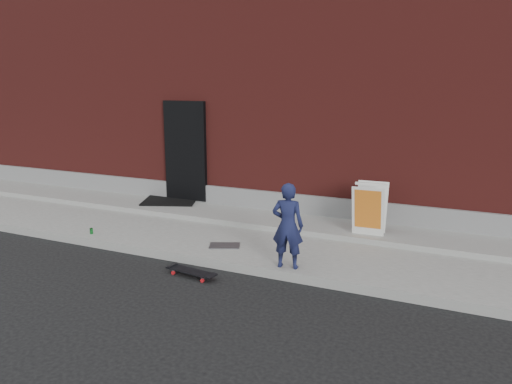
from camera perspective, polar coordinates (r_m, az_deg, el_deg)
The scene contains 10 objects.
ground at distance 8.06m, azimuth -3.36°, elevation -9.00°, with size 80.00×80.00×0.00m, color black.
sidewalk at distance 9.31m, azimuth 0.97°, elevation -5.48°, with size 20.00×3.00×0.15m, color slate.
apron at distance 10.07m, azimuth 3.03°, elevation -3.34°, with size 20.00×1.20×0.10m, color gray.
building at distance 14.06m, azimuth 10.18°, elevation 10.53°, with size 20.00×8.10×5.00m.
child at distance 7.59m, azimuth 3.64°, elevation -3.86°, with size 0.49×0.32×1.33m, color #171C41.
skateboard at distance 7.87m, azimuth -7.42°, elevation -9.03°, with size 0.86×0.33×0.09m.
pizza_sign at distance 9.20m, azimuth 12.85°, elevation -1.86°, with size 0.59×0.69×0.93m.
soda_can at distance 9.89m, azimuth -18.29°, elevation -4.26°, with size 0.06×0.06×0.11m, color #1A822E.
doormat at distance 11.63m, azimuth -9.80°, elevation -0.97°, with size 1.18×0.95×0.03m, color black.
utility_plate at distance 8.75m, azimuth -3.60°, elevation -6.13°, with size 0.52×0.33×0.02m, color #525357.
Camera 1 is at (3.54, -6.61, 2.97)m, focal length 35.00 mm.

